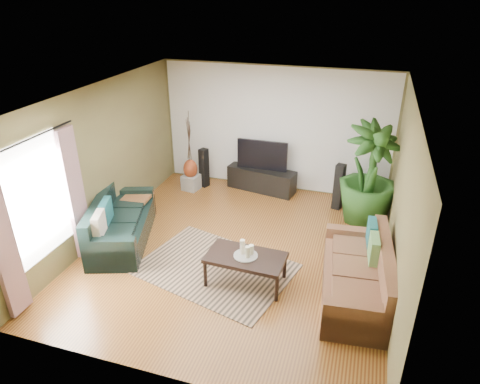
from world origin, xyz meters
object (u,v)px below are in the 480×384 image
at_px(vase, 190,169).
at_px(coffee_table, 246,269).
at_px(potted_plant, 369,175).
at_px(tv_stand, 262,179).
at_px(speaker_right, 339,187).
at_px(speaker_left, 204,168).
at_px(pedestal, 191,182).
at_px(sofa_left, 122,220).
at_px(sofa_right, 356,272).
at_px(side_table, 139,208).
at_px(television, 262,155).

bearing_deg(vase, coffee_table, -53.21).
bearing_deg(potted_plant, tv_stand, 161.88).
bearing_deg(speaker_right, potted_plant, -19.09).
distance_m(speaker_left, pedestal, 0.43).
bearing_deg(sofa_left, sofa_right, -113.17).
height_order(speaker_right, side_table, speaker_right).
bearing_deg(side_table, coffee_table, -26.22).
bearing_deg(tv_stand, vase, -152.98).
height_order(tv_stand, speaker_left, speaker_left).
bearing_deg(side_table, sofa_right, -14.46).
distance_m(pedestal, vase, 0.32).
bearing_deg(speaker_right, sofa_right, -64.82).
xyz_separation_m(tv_stand, vase, (-1.51, -0.44, 0.24)).
bearing_deg(speaker_left, pedestal, -114.22).
distance_m(tv_stand, potted_plant, 2.47).
relative_size(sofa_left, coffee_table, 1.67).
bearing_deg(side_table, vase, 74.63).
height_order(coffee_table, potted_plant, potted_plant).
bearing_deg(side_table, speaker_right, 24.15).
bearing_deg(coffee_table, side_table, 156.21).
relative_size(sofa_right, speaker_right, 2.12).
distance_m(sofa_right, coffee_table, 1.64).
bearing_deg(sofa_left, television, -52.22).
xyz_separation_m(potted_plant, side_table, (-4.19, -1.28, -0.71)).
bearing_deg(vase, television, 16.31).
relative_size(television, pedestal, 3.27).
bearing_deg(pedestal, potted_plant, -4.45).
relative_size(speaker_left, side_table, 1.72).
xyz_separation_m(television, speaker_left, (-1.29, -0.20, -0.38)).
bearing_deg(sofa_right, speaker_left, -134.94).
height_order(potted_plant, pedestal, potted_plant).
bearing_deg(vase, sofa_left, -97.94).
bearing_deg(speaker_left, side_table, -91.75).
xyz_separation_m(pedestal, vase, (0.00, 0.00, 0.32)).
bearing_deg(side_table, sofa_left, -81.85).
distance_m(coffee_table, speaker_left, 3.61).
bearing_deg(television, sofa_left, -123.59).
height_order(television, speaker_left, television).
bearing_deg(pedestal, television, 16.31).
bearing_deg(tv_stand, coffee_table, -68.91).
xyz_separation_m(sofa_right, speaker_left, (-3.51, 2.89, 0.02)).
xyz_separation_m(sofa_right, side_table, (-4.17, 1.07, -0.16)).
relative_size(coffee_table, speaker_left, 1.33).
distance_m(coffee_table, television, 3.37).
distance_m(sofa_left, pedestal, 2.36).
distance_m(television, speaker_left, 1.36).
height_order(television, pedestal, television).
height_order(tv_stand, potted_plant, potted_plant).
relative_size(sofa_left, vase, 4.58).
distance_m(tv_stand, vase, 1.59).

